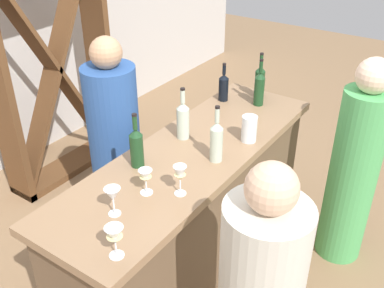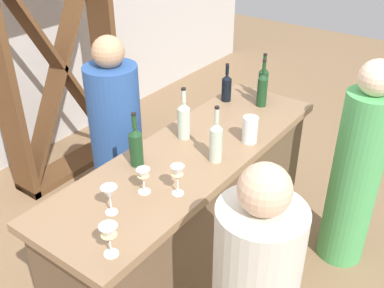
{
  "view_description": "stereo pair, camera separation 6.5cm",
  "coord_description": "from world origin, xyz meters",
  "px_view_note": "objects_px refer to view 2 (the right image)",
  "views": [
    {
      "loc": [
        -1.82,
        -1.25,
        2.32
      ],
      "look_at": [
        0.0,
        0.0,
        1.01
      ],
      "focal_mm": 41.93,
      "sensor_mm": 36.0,
      "label": 1
    },
    {
      "loc": [
        -1.78,
        -1.31,
        2.32
      ],
      "look_at": [
        0.0,
        0.0,
        1.01
      ],
      "focal_mm": 41.93,
      "sensor_mm": 36.0,
      "label": 2
    }
  ],
  "objects_px": {
    "person_left_guest": "(356,174)",
    "wine_bottle_leftmost_olive_green": "(136,146)",
    "wine_bottle_second_right_near_black": "(227,87)",
    "wine_bottle_far_right_olive_green": "(263,82)",
    "wine_glass_near_left": "(109,235)",
    "wine_bottle_rightmost_olive_green": "(262,89)",
    "person_right_guest": "(118,153)",
    "wine_glass_near_center": "(178,175)",
    "water_pitcher": "(250,130)",
    "wine_rack": "(59,67)",
    "wine_bottle_center_clear_pale": "(184,119)",
    "wine_glass_far_left": "(110,194)",
    "wine_glass_near_right": "(143,176)",
    "wine_bottle_second_left_clear_pale": "(216,140)"
  },
  "relations": [
    {
      "from": "person_left_guest",
      "to": "wine_bottle_leftmost_olive_green",
      "type": "bearing_deg",
      "value": 30.92
    },
    {
      "from": "wine_bottle_second_right_near_black",
      "to": "wine_bottle_far_right_olive_green",
      "type": "xyz_separation_m",
      "value": [
        0.19,
        -0.19,
        0.02
      ]
    },
    {
      "from": "wine_bottle_second_right_near_black",
      "to": "wine_glass_near_left",
      "type": "bearing_deg",
      "value": -164.65
    },
    {
      "from": "wine_bottle_rightmost_olive_green",
      "to": "person_right_guest",
      "type": "relative_size",
      "value": 0.22
    },
    {
      "from": "wine_glass_near_center",
      "to": "person_right_guest",
      "type": "bearing_deg",
      "value": 64.85
    },
    {
      "from": "water_pitcher",
      "to": "wine_glass_near_center",
      "type": "bearing_deg",
      "value": 177.64
    },
    {
      "from": "wine_rack",
      "to": "wine_bottle_center_clear_pale",
      "type": "height_order",
      "value": "wine_rack"
    },
    {
      "from": "wine_rack",
      "to": "person_right_guest",
      "type": "relative_size",
      "value": 1.3
    },
    {
      "from": "wine_glass_near_center",
      "to": "person_right_guest",
      "type": "xyz_separation_m",
      "value": [
        0.39,
        0.83,
        -0.37
      ]
    },
    {
      "from": "wine_glass_far_left",
      "to": "wine_glass_near_left",
      "type": "bearing_deg",
      "value": -135.17
    },
    {
      "from": "wine_rack",
      "to": "wine_glass_far_left",
      "type": "xyz_separation_m",
      "value": [
        -1.06,
        -1.67,
        0.08
      ]
    },
    {
      "from": "wine_rack",
      "to": "wine_glass_near_right",
      "type": "bearing_deg",
      "value": -116.71
    },
    {
      "from": "wine_bottle_leftmost_olive_green",
      "to": "wine_glass_near_right",
      "type": "height_order",
      "value": "wine_bottle_leftmost_olive_green"
    },
    {
      "from": "wine_glass_near_center",
      "to": "water_pitcher",
      "type": "relative_size",
      "value": 1.01
    },
    {
      "from": "wine_bottle_leftmost_olive_green",
      "to": "water_pitcher",
      "type": "relative_size",
      "value": 1.95
    },
    {
      "from": "wine_bottle_center_clear_pale",
      "to": "wine_glass_near_left",
      "type": "height_order",
      "value": "wine_bottle_center_clear_pale"
    },
    {
      "from": "wine_bottle_center_clear_pale",
      "to": "wine_bottle_rightmost_olive_green",
      "type": "xyz_separation_m",
      "value": [
        0.68,
        -0.16,
        0.0
      ]
    },
    {
      "from": "wine_bottle_center_clear_pale",
      "to": "wine_glass_near_left",
      "type": "bearing_deg",
      "value": -160.08
    },
    {
      "from": "wine_bottle_center_clear_pale",
      "to": "wine_glass_near_center",
      "type": "xyz_separation_m",
      "value": [
        -0.47,
        -0.32,
        -0.01
      ]
    },
    {
      "from": "wine_bottle_second_left_clear_pale",
      "to": "person_left_guest",
      "type": "height_order",
      "value": "person_left_guest"
    },
    {
      "from": "wine_bottle_far_right_olive_green",
      "to": "water_pitcher",
      "type": "distance_m",
      "value": 0.64
    },
    {
      "from": "wine_bottle_second_left_clear_pale",
      "to": "wine_bottle_far_right_olive_green",
      "type": "relative_size",
      "value": 1.01
    },
    {
      "from": "wine_bottle_center_clear_pale",
      "to": "person_right_guest",
      "type": "height_order",
      "value": "person_right_guest"
    },
    {
      "from": "wine_bottle_rightmost_olive_green",
      "to": "person_left_guest",
      "type": "relative_size",
      "value": 0.23
    },
    {
      "from": "wine_glass_near_left",
      "to": "wine_glass_near_center",
      "type": "xyz_separation_m",
      "value": [
        0.5,
        0.03,
        0.01
      ]
    },
    {
      "from": "wine_bottle_second_right_near_black",
      "to": "wine_glass_near_right",
      "type": "relative_size",
      "value": 2.01
    },
    {
      "from": "wine_rack",
      "to": "wine_bottle_second_right_near_black",
      "type": "bearing_deg",
      "value": -77.71
    },
    {
      "from": "wine_bottle_leftmost_olive_green",
      "to": "wine_glass_near_left",
      "type": "relative_size",
      "value": 2.05
    },
    {
      "from": "person_left_guest",
      "to": "person_right_guest",
      "type": "relative_size",
      "value": 0.96
    },
    {
      "from": "person_right_guest",
      "to": "wine_bottle_rightmost_olive_green",
      "type": "bearing_deg",
      "value": 26.69
    },
    {
      "from": "wine_bottle_rightmost_olive_green",
      "to": "person_left_guest",
      "type": "xyz_separation_m",
      "value": [
        -0.02,
        -0.73,
        -0.4
      ]
    },
    {
      "from": "wine_glass_near_left",
      "to": "person_left_guest",
      "type": "bearing_deg",
      "value": -18.2
    },
    {
      "from": "wine_bottle_center_clear_pale",
      "to": "person_left_guest",
      "type": "xyz_separation_m",
      "value": [
        0.66,
        -0.89,
        -0.4
      ]
    },
    {
      "from": "wine_bottle_center_clear_pale",
      "to": "water_pitcher",
      "type": "relative_size",
      "value": 2.01
    },
    {
      "from": "wine_bottle_second_left_clear_pale",
      "to": "wine_glass_near_left",
      "type": "relative_size",
      "value": 2.18
    },
    {
      "from": "person_left_guest",
      "to": "person_right_guest",
      "type": "height_order",
      "value": "person_right_guest"
    },
    {
      "from": "wine_bottle_far_right_olive_green",
      "to": "water_pitcher",
      "type": "height_order",
      "value": "wine_bottle_far_right_olive_green"
    },
    {
      "from": "wine_bottle_second_right_near_black",
      "to": "wine_glass_near_center",
      "type": "distance_m",
      "value": 1.14
    },
    {
      "from": "wine_bottle_second_right_near_black",
      "to": "water_pitcher",
      "type": "relative_size",
      "value": 1.7
    },
    {
      "from": "wine_glass_far_left",
      "to": "wine_bottle_rightmost_olive_green",
      "type": "bearing_deg",
      "value": -0.17
    },
    {
      "from": "person_left_guest",
      "to": "wine_bottle_far_right_olive_green",
      "type": "bearing_deg",
      "value": -27.43
    },
    {
      "from": "wine_bottle_second_left_clear_pale",
      "to": "person_right_guest",
      "type": "xyz_separation_m",
      "value": [
        0.02,
        0.81,
        -0.38
      ]
    },
    {
      "from": "wine_bottle_second_right_near_black",
      "to": "wine_glass_far_left",
      "type": "bearing_deg",
      "value": -170.26
    },
    {
      "from": "wine_glass_near_left",
      "to": "wine_glass_far_left",
      "type": "relative_size",
      "value": 1.05
    },
    {
      "from": "wine_bottle_leftmost_olive_green",
      "to": "wine_bottle_center_clear_pale",
      "type": "height_order",
      "value": "wine_bottle_center_clear_pale"
    },
    {
      "from": "wine_bottle_second_right_near_black",
      "to": "wine_glass_near_center",
      "type": "relative_size",
      "value": 1.67
    },
    {
      "from": "wine_glass_near_right",
      "to": "wine_bottle_leftmost_olive_green",
      "type": "bearing_deg",
      "value": 50.1
    },
    {
      "from": "wine_rack",
      "to": "wine_glass_far_left",
      "type": "relative_size",
      "value": 13.37
    },
    {
      "from": "wine_bottle_second_left_clear_pale",
      "to": "person_right_guest",
      "type": "distance_m",
      "value": 0.89
    },
    {
      "from": "wine_glass_near_left",
      "to": "person_left_guest",
      "type": "distance_m",
      "value": 1.76
    }
  ]
}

